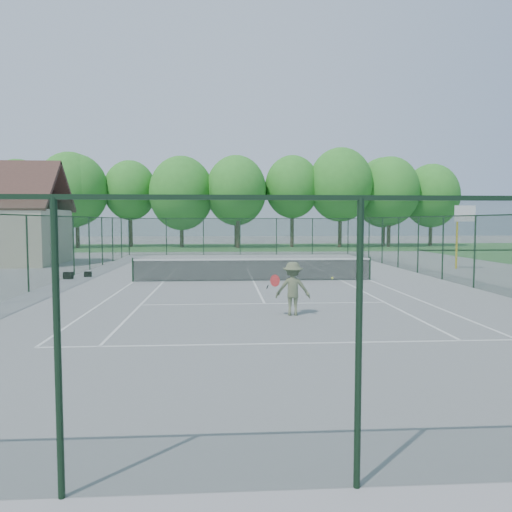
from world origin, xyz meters
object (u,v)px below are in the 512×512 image
object	(u,v)px
tennis_net	(253,269)
sports_bag_a	(68,276)
tennis_player	(293,289)
basketball_goal	(461,225)

from	to	relation	value
tennis_net	sports_bag_a	xyz separation A→B (m)	(-8.80, 1.35, -0.41)
sports_bag_a	tennis_player	xyz separation A→B (m)	(9.46, -9.83, 0.62)
basketball_goal	sports_bag_a	xyz separation A→B (m)	(-21.04, -3.49, -2.40)
tennis_net	tennis_player	xyz separation A→B (m)	(0.66, -8.48, 0.21)
basketball_goal	tennis_player	bearing A→B (deg)	-131.01
tennis_player	tennis_net	bearing A→B (deg)	94.44
tennis_net	tennis_player	world-z (taller)	tennis_player
sports_bag_a	tennis_player	size ratio (longest dim) A/B	0.20
sports_bag_a	tennis_player	bearing A→B (deg)	-35.59
tennis_net	sports_bag_a	size ratio (longest dim) A/B	26.13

